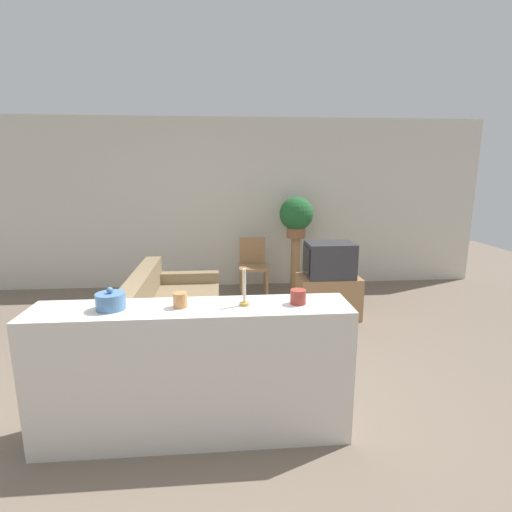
{
  "coord_description": "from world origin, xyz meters",
  "views": [
    {
      "loc": [
        0.22,
        -3.08,
        1.92
      ],
      "look_at": [
        0.63,
        1.75,
        0.85
      ],
      "focal_mm": 28.0,
      "sensor_mm": 36.0,
      "label": 1
    }
  ],
  "objects_px": {
    "couch": "(172,317)",
    "potted_plant": "(296,215)",
    "television": "(329,260)",
    "wooden_chair": "(253,263)",
    "decorative_bowl": "(111,301)"
  },
  "relations": [
    {
      "from": "television",
      "to": "potted_plant",
      "type": "bearing_deg",
      "value": 99.95
    },
    {
      "from": "couch",
      "to": "potted_plant",
      "type": "relative_size",
      "value": 3.07
    },
    {
      "from": "wooden_chair",
      "to": "potted_plant",
      "type": "distance_m",
      "value": 1.0
    },
    {
      "from": "couch",
      "to": "television",
      "type": "height_order",
      "value": "television"
    },
    {
      "from": "potted_plant",
      "to": "wooden_chair",
      "type": "bearing_deg",
      "value": -166.11
    },
    {
      "from": "couch",
      "to": "decorative_bowl",
      "type": "relative_size",
      "value": 9.93
    },
    {
      "from": "television",
      "to": "potted_plant",
      "type": "height_order",
      "value": "potted_plant"
    },
    {
      "from": "couch",
      "to": "potted_plant",
      "type": "height_order",
      "value": "potted_plant"
    },
    {
      "from": "television",
      "to": "couch",
      "type": "bearing_deg",
      "value": -164.77
    },
    {
      "from": "couch",
      "to": "potted_plant",
      "type": "xyz_separation_m",
      "value": [
        1.74,
        1.74,
        0.94
      ]
    },
    {
      "from": "potted_plant",
      "to": "decorative_bowl",
      "type": "relative_size",
      "value": 3.24
    },
    {
      "from": "couch",
      "to": "television",
      "type": "bearing_deg",
      "value": 15.23
    },
    {
      "from": "wooden_chair",
      "to": "decorative_bowl",
      "type": "distance_m",
      "value": 3.56
    },
    {
      "from": "television",
      "to": "decorative_bowl",
      "type": "xyz_separation_m",
      "value": [
        -2.12,
        -2.27,
        0.27
      ]
    },
    {
      "from": "wooden_chair",
      "to": "decorative_bowl",
      "type": "height_order",
      "value": "decorative_bowl"
    }
  ]
}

